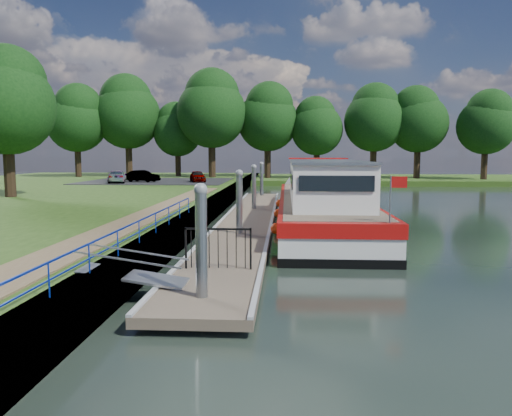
# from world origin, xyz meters

# --- Properties ---
(ground) EXTENTS (160.00, 160.00, 0.00)m
(ground) POSITION_xyz_m (0.00, 0.00, 0.00)
(ground) COLOR black
(ground) RESTS_ON ground
(bank_edge) EXTENTS (1.10, 90.00, 0.78)m
(bank_edge) POSITION_xyz_m (-2.55, 15.00, 0.39)
(bank_edge) COLOR #473D2D
(bank_edge) RESTS_ON ground
(far_bank) EXTENTS (60.00, 18.00, 0.60)m
(far_bank) POSITION_xyz_m (12.00, 52.00, 0.30)
(far_bank) COLOR #264413
(far_bank) RESTS_ON ground
(footpath) EXTENTS (1.60, 40.00, 0.05)m
(footpath) POSITION_xyz_m (-4.40, 8.00, 0.80)
(footpath) COLOR brown
(footpath) RESTS_ON riverbank
(carpark) EXTENTS (14.00, 12.00, 0.06)m
(carpark) POSITION_xyz_m (-11.00, 38.00, 0.81)
(carpark) COLOR black
(carpark) RESTS_ON riverbank
(blue_fence) EXTENTS (0.04, 18.04, 0.72)m
(blue_fence) POSITION_xyz_m (-2.75, 3.00, 1.31)
(blue_fence) COLOR #0C2DBF
(blue_fence) RESTS_ON riverbank
(pontoon) EXTENTS (2.50, 30.00, 0.56)m
(pontoon) POSITION_xyz_m (0.00, 13.00, 0.18)
(pontoon) COLOR brown
(pontoon) RESTS_ON ground
(mooring_piles) EXTENTS (0.30, 27.30, 3.55)m
(mooring_piles) POSITION_xyz_m (0.00, 13.00, 1.28)
(mooring_piles) COLOR gray
(mooring_piles) RESTS_ON ground
(gangway) EXTENTS (2.58, 1.00, 0.92)m
(gangway) POSITION_xyz_m (-1.85, 0.50, 0.63)
(gangway) COLOR #A5A8AD
(gangway) RESTS_ON ground
(gate_panel) EXTENTS (1.85, 0.05, 1.15)m
(gate_panel) POSITION_xyz_m (-0.00, 2.20, 1.15)
(gate_panel) COLOR black
(gate_panel) RESTS_ON ground
(barge) EXTENTS (4.36, 21.15, 4.78)m
(barge) POSITION_xyz_m (3.60, 14.52, 1.09)
(barge) COLOR black
(barge) RESTS_ON ground
(horizon_trees) EXTENTS (54.38, 10.03, 12.87)m
(horizon_trees) POSITION_xyz_m (-1.61, 48.68, 7.95)
(horizon_trees) COLOR #332316
(horizon_trees) RESTS_ON ground
(bank_tree_a) EXTENTS (6.12, 6.12, 9.72)m
(bank_tree_a) POSITION_xyz_m (-15.99, 20.08, 7.02)
(bank_tree_a) COLOR #332316
(bank_tree_a) RESTS_ON riverbank
(car_a) EXTENTS (2.18, 3.43, 1.09)m
(car_a) POSITION_xyz_m (-6.68, 36.46, 1.38)
(car_a) COLOR #999999
(car_a) RESTS_ON carpark
(car_b) EXTENTS (3.59, 2.24, 1.12)m
(car_b) POSITION_xyz_m (-11.97, 36.06, 1.39)
(car_b) COLOR #999999
(car_b) RESTS_ON carpark
(car_c) EXTENTS (2.61, 4.21, 1.14)m
(car_c) POSITION_xyz_m (-13.97, 34.61, 1.40)
(car_c) COLOR #999999
(car_c) RESTS_ON carpark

